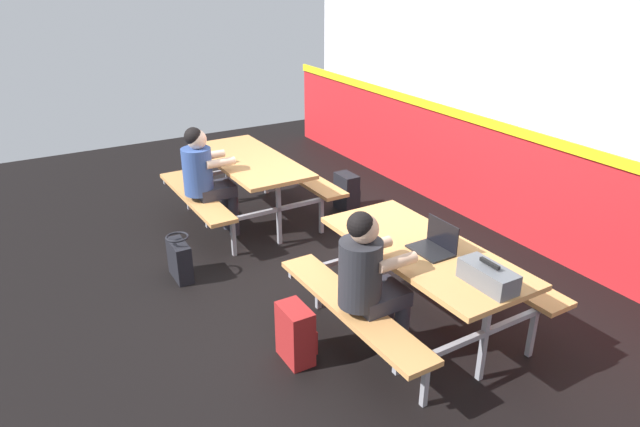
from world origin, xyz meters
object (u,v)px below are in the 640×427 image
object	(u,v)px
picnic_table_right	(421,267)
tote_bag_bright	(180,259)
student_nearer	(205,174)
satchel_spare	(347,192)
student_further	(369,276)
picnic_table_left	(250,173)
laptop_dark	(435,245)
backpack_dark	(296,334)
toolbox_grey	(488,276)

from	to	relation	value
picnic_table_right	tote_bag_bright	bearing A→B (deg)	-142.11
student_nearer	satchel_spare	distance (m)	1.73
tote_bag_bright	student_further	bearing A→B (deg)	23.55
picnic_table_left	satchel_spare	distance (m)	1.19
picnic_table_right	student_further	world-z (taller)	student_further
picnic_table_left	tote_bag_bright	xyz separation A→B (m)	(0.85, -1.10, -0.38)
satchel_spare	student_nearer	bearing A→B (deg)	-94.31
laptop_dark	picnic_table_left	bearing A→B (deg)	-173.53
picnic_table_right	student_further	size ratio (longest dim) A/B	1.43
picnic_table_right	laptop_dark	distance (m)	0.23
student_further	satchel_spare	distance (m)	2.84
student_further	picnic_table_right	bearing A→B (deg)	100.23
student_nearer	tote_bag_bright	size ratio (longest dim) A/B	2.81
picnic_table_left	satchel_spare	xyz separation A→B (m)	(0.27, 1.10, -0.36)
laptop_dark	tote_bag_bright	world-z (taller)	laptop_dark
picnic_table_left	tote_bag_bright	world-z (taller)	picnic_table_left
picnic_table_left	picnic_table_right	world-z (taller)	same
backpack_dark	tote_bag_bright	bearing A→B (deg)	-166.90
backpack_dark	tote_bag_bright	xyz separation A→B (m)	(-1.58, -0.37, -0.02)
backpack_dark	picnic_table_left	bearing A→B (deg)	163.33
toolbox_grey	laptop_dark	bearing A→B (deg)	176.84
laptop_dark	tote_bag_bright	xyz separation A→B (m)	(-1.83, -1.40, -0.59)
toolbox_grey	tote_bag_bright	bearing A→B (deg)	-150.17
picnic_table_right	student_further	distance (m)	0.58
picnic_table_left	student_nearer	world-z (taller)	student_nearer
laptop_dark	toolbox_grey	size ratio (longest dim) A/B	0.81
picnic_table_right	laptop_dark	xyz separation A→B (m)	(0.08, 0.04, 0.21)
student_nearer	toolbox_grey	world-z (taller)	student_nearer
picnic_table_left	toolbox_grey	bearing A→B (deg)	4.82
student_nearer	student_further	xyz separation A→B (m)	(2.55, 0.27, 0.00)
tote_bag_bright	satchel_spare	bearing A→B (deg)	104.76
student_further	satchel_spare	xyz separation A→B (m)	(-2.43, 1.39, -0.49)
laptop_dark	satchel_spare	size ratio (longest dim) A/B	0.73
satchel_spare	backpack_dark	bearing A→B (deg)	-40.22
laptop_dark	satchel_spare	bearing A→B (deg)	161.74
laptop_dark	backpack_dark	xyz separation A→B (m)	(-0.25, -1.03, -0.57)
picnic_table_left	student_nearer	distance (m)	0.59
backpack_dark	student_nearer	bearing A→B (deg)	175.66
student_further	tote_bag_bright	size ratio (longest dim) A/B	2.81
tote_bag_bright	backpack_dark	bearing A→B (deg)	13.10
student_nearer	student_further	size ratio (longest dim) A/B	1.00
student_nearer	satchel_spare	bearing A→B (deg)	85.69
picnic_table_left	picnic_table_right	bearing A→B (deg)	5.83
picnic_table_left	student_nearer	bearing A→B (deg)	-75.18
toolbox_grey	picnic_table_left	bearing A→B (deg)	-175.18
picnic_table_left	tote_bag_bright	size ratio (longest dim) A/B	4.01
student_nearer	student_further	world-z (taller)	same
picnic_table_left	tote_bag_bright	distance (m)	1.44
backpack_dark	satchel_spare	xyz separation A→B (m)	(-2.16, 1.83, 0.00)
student_further	toolbox_grey	bearing A→B (deg)	46.31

